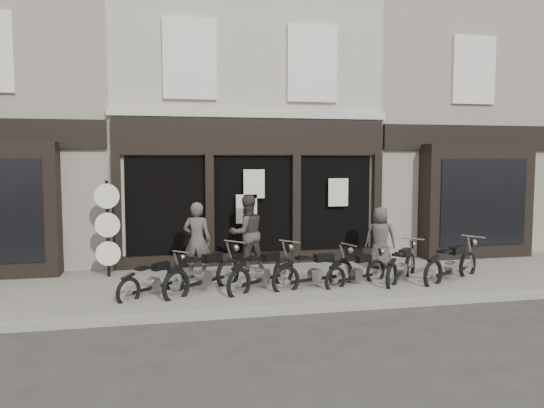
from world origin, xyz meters
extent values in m
plane|color=#2D2B28|center=(0.00, 0.00, 0.00)|extent=(90.00, 90.00, 0.00)
cube|color=#68625C|center=(0.00, 0.90, 0.06)|extent=(30.00, 4.20, 0.12)
cube|color=gray|center=(0.00, -1.25, 0.07)|extent=(30.00, 0.25, 0.13)
cube|color=#ADA594|center=(0.00, 6.00, 4.10)|extent=(7.20, 6.00, 8.20)
cube|color=black|center=(0.00, 2.92, 3.45)|extent=(7.10, 0.18, 0.90)
cube|color=black|center=(0.00, 2.98, 1.50)|extent=(6.50, 0.10, 2.95)
cube|color=black|center=(0.00, 2.91, 0.22)|extent=(7.10, 0.20, 0.44)
cube|color=#BDB4A3|center=(0.00, 2.95, 4.05)|extent=(7.30, 0.22, 0.18)
cube|color=silver|center=(-1.60, 2.95, 5.40)|extent=(1.35, 0.12, 2.00)
cube|color=black|center=(-1.60, 2.98, 5.40)|extent=(1.05, 0.06, 1.70)
cube|color=silver|center=(1.60, 2.95, 5.40)|extent=(1.35, 0.12, 2.00)
cube|color=black|center=(1.60, 2.98, 5.40)|extent=(1.05, 0.06, 1.70)
cube|color=black|center=(-3.45, 2.90, 1.55)|extent=(0.22, 0.22, 3.00)
cube|color=black|center=(-1.15, 2.90, 1.55)|extent=(0.22, 0.22, 3.00)
cube|color=black|center=(1.15, 2.90, 1.55)|extent=(0.22, 0.22, 3.00)
cube|color=black|center=(3.45, 2.90, 1.55)|extent=(0.22, 0.22, 3.00)
cube|color=silver|center=(0.00, 2.80, 2.25)|extent=(0.55, 0.04, 0.75)
cube|color=silver|center=(2.30, 2.80, 2.00)|extent=(0.55, 0.04, 0.75)
cube|color=silver|center=(-0.20, 2.80, 1.60)|extent=(0.55, 0.04, 0.75)
cube|color=gray|center=(-6.35, 6.00, 4.10)|extent=(5.50, 6.00, 8.20)
cube|color=gray|center=(6.35, 6.00, 4.10)|extent=(5.50, 6.00, 8.20)
cube|color=black|center=(6.35, 2.65, 1.70)|extent=(3.20, 0.70, 3.20)
cube|color=black|center=(6.35, 2.30, 1.70)|extent=(2.60, 0.06, 2.40)
cube|color=black|center=(6.35, 2.95, 3.50)|extent=(5.40, 0.16, 0.70)
cube|color=silver|center=(6.35, 2.96, 5.40)|extent=(1.30, 0.10, 1.90)
cube|color=black|center=(6.35, 2.99, 5.40)|extent=(1.00, 0.06, 1.60)
torus|color=black|center=(-2.11, 0.70, 0.30)|extent=(0.49, 0.47, 0.60)
torus|color=black|center=(-3.04, -0.18, 0.30)|extent=(0.49, 0.47, 0.60)
cube|color=black|center=(-2.57, 0.26, 0.26)|extent=(0.80, 0.75, 0.05)
cube|color=gray|center=(-2.56, 0.27, 0.33)|extent=(0.26, 0.26, 0.23)
cube|color=black|center=(-2.41, 0.42, 0.67)|extent=(0.40, 0.39, 0.15)
cube|color=black|center=(-2.77, 0.08, 0.70)|extent=(0.31, 0.31, 0.05)
cylinder|color=gray|center=(-1.97, 0.83, 0.88)|extent=(0.37, 0.40, 0.03)
torus|color=black|center=(-0.96, 0.80, 0.35)|extent=(0.61, 0.53, 0.72)
torus|color=black|center=(-2.12, -0.18, 0.35)|extent=(0.61, 0.53, 0.72)
cube|color=black|center=(-1.54, 0.31, 0.31)|extent=(0.99, 0.85, 0.06)
cube|color=gray|center=(-1.52, 0.32, 0.39)|extent=(0.31, 0.31, 0.27)
cube|color=black|center=(-1.33, 0.49, 0.79)|extent=(0.48, 0.45, 0.18)
cube|color=black|center=(-1.78, 0.11, 0.84)|extent=(0.38, 0.36, 0.06)
cylinder|color=gray|center=(-0.78, 0.95, 1.05)|extent=(0.42, 0.49, 0.04)
torus|color=black|center=(0.30, 0.75, 0.34)|extent=(0.60, 0.51, 0.70)
torus|color=black|center=(-0.86, -0.18, 0.34)|extent=(0.60, 0.51, 0.70)
cube|color=black|center=(-0.28, 0.28, 0.30)|extent=(0.98, 0.80, 0.06)
cube|color=gray|center=(-0.26, 0.30, 0.38)|extent=(0.31, 0.30, 0.27)
cube|color=black|center=(-0.07, 0.45, 0.77)|extent=(0.48, 0.43, 0.17)
cube|color=black|center=(-0.52, 0.09, 0.81)|extent=(0.37, 0.35, 0.06)
cylinder|color=gray|center=(0.48, 0.89, 1.02)|extent=(0.40, 0.49, 0.04)
torus|color=black|center=(1.53, 0.36, 0.33)|extent=(0.67, 0.27, 0.67)
torus|color=black|center=(0.16, -0.05, 0.33)|extent=(0.67, 0.27, 0.67)
cube|color=black|center=(0.84, 0.16, 0.29)|extent=(1.13, 0.38, 0.06)
cube|color=gray|center=(0.86, 0.16, 0.37)|extent=(0.28, 0.24, 0.26)
cube|color=black|center=(1.09, 0.23, 0.74)|extent=(0.48, 0.29, 0.17)
cube|color=black|center=(0.56, 0.07, 0.78)|extent=(0.34, 0.27, 0.06)
cylinder|color=gray|center=(1.73, 0.42, 0.98)|extent=(0.20, 0.56, 0.04)
torus|color=black|center=(2.42, 0.50, 0.30)|extent=(0.58, 0.33, 0.60)
torus|color=black|center=(1.26, -0.04, 0.30)|extent=(0.58, 0.33, 0.60)
cube|color=black|center=(1.84, 0.23, 0.26)|extent=(0.97, 0.49, 0.05)
cube|color=gray|center=(1.86, 0.24, 0.33)|extent=(0.26, 0.23, 0.23)
cube|color=black|center=(2.05, 0.33, 0.67)|extent=(0.43, 0.31, 0.15)
cube|color=black|center=(1.60, 0.12, 0.70)|extent=(0.31, 0.27, 0.05)
cylinder|color=gray|center=(2.59, 0.58, 0.88)|extent=(0.25, 0.48, 0.03)
torus|color=black|center=(3.45, 0.85, 0.32)|extent=(0.51, 0.54, 0.66)
torus|color=black|center=(2.50, -0.18, 0.32)|extent=(0.51, 0.54, 0.66)
cube|color=black|center=(2.98, 0.34, 0.29)|extent=(0.81, 0.88, 0.06)
cube|color=gray|center=(2.99, 0.35, 0.36)|extent=(0.28, 0.29, 0.25)
cube|color=black|center=(3.15, 0.52, 0.73)|extent=(0.42, 0.44, 0.16)
cube|color=black|center=(2.78, 0.12, 0.77)|extent=(0.34, 0.34, 0.06)
cylinder|color=gray|center=(3.60, 1.01, 0.96)|extent=(0.44, 0.40, 0.03)
torus|color=black|center=(4.78, 0.51, 0.35)|extent=(0.66, 0.42, 0.70)
torus|color=black|center=(3.47, -0.22, 0.35)|extent=(0.66, 0.42, 0.70)
cube|color=black|center=(4.12, 0.14, 0.31)|extent=(1.10, 0.65, 0.06)
cube|color=gray|center=(4.14, 0.15, 0.39)|extent=(0.31, 0.28, 0.27)
cube|color=black|center=(4.36, 0.27, 0.78)|extent=(0.50, 0.39, 0.18)
cube|color=black|center=(3.85, -0.01, 0.82)|extent=(0.37, 0.33, 0.06)
cylinder|color=gray|center=(4.98, 0.62, 1.03)|extent=(0.33, 0.54, 0.04)
imported|color=#48413B|center=(-1.57, 1.57, 1.01)|extent=(0.75, 0.61, 1.78)
imported|color=#3D3631|center=(-0.30, 2.16, 1.06)|extent=(1.05, 0.90, 1.88)
imported|color=#403B35|center=(3.07, 1.73, 0.91)|extent=(0.89, 0.72, 1.57)
cylinder|color=black|center=(-3.61, 2.16, 0.03)|extent=(0.38, 0.38, 0.06)
cylinder|color=black|center=(-3.61, 2.16, 1.20)|extent=(0.07, 0.07, 2.40)
cylinder|color=black|center=(-3.61, 2.13, 2.03)|extent=(0.58, 0.11, 0.58)
cylinder|color=silver|center=(-3.61, 2.11, 2.03)|extent=(0.58, 0.07, 0.58)
cylinder|color=black|center=(-3.61, 2.13, 1.36)|extent=(0.58, 0.11, 0.58)
cylinder|color=silver|center=(-3.61, 2.11, 1.36)|extent=(0.58, 0.07, 0.58)
cylinder|color=black|center=(-3.61, 2.13, 0.68)|extent=(0.58, 0.11, 0.58)
cylinder|color=silver|center=(-3.61, 2.11, 0.68)|extent=(0.58, 0.07, 0.58)
camera|label=1|loc=(-2.43, -10.72, 2.90)|focal=35.00mm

